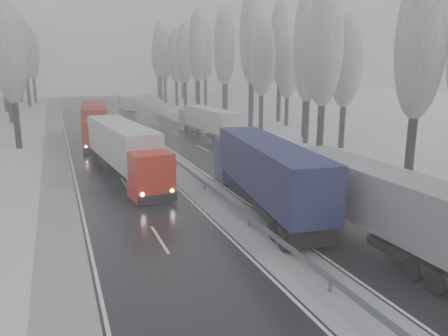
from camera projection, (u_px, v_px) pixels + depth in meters
carriageway_right at (222, 159)px, 43.29m from camera, size 7.50×200.00×0.03m
carriageway_left at (115, 168)px, 39.60m from camera, size 7.50×200.00×0.03m
median_slush at (171, 163)px, 41.45m from camera, size 3.00×200.00×0.04m
shoulder_right at (267, 155)px, 45.03m from camera, size 2.40×200.00×0.04m
shoulder_left at (56, 172)px, 37.86m from camera, size 2.40×200.00×0.04m
median_guardrail at (171, 157)px, 41.30m from camera, size 0.12×200.00×0.76m
tree_16 at (421, 43)px, 31.29m from camera, size 3.60×3.60×16.53m
tree_18 at (324, 48)px, 41.41m from camera, size 3.60×3.60×16.58m
tree_19 at (346, 62)px, 47.28m from camera, size 3.60×3.60×14.57m
tree_20 at (309, 56)px, 50.11m from camera, size 3.60×3.60×15.71m
tree_21 at (308, 41)px, 54.10m from camera, size 3.60×3.60×18.62m
tree_22 at (262, 57)px, 59.26m from camera, size 3.60×3.60×15.86m
tree_23 at (288, 68)px, 65.43m from camera, size 3.60×3.60×13.55m
tree_24 at (252, 37)px, 63.81m from camera, size 3.60×3.60×20.49m
tree_25 at (280, 43)px, 70.02m from camera, size 3.60×3.60×19.44m
tree_26 at (224, 47)px, 73.24m from camera, size 3.60×3.60×18.78m
tree_27 at (253, 53)px, 79.56m from camera, size 3.60×3.60×17.62m
tree_28 at (198, 46)px, 82.39m from camera, size 3.60×3.60×19.62m
tree_29 at (226, 52)px, 88.83m from camera, size 3.60×3.60×18.11m
tree_30 at (185, 54)px, 91.57m from camera, size 3.60×3.60×17.86m
tree_31 at (205, 52)px, 97.18m from camera, size 3.60×3.60×18.58m
tree_32 at (176, 56)px, 98.49m from camera, size 3.60×3.60×17.33m
tree_33 at (184, 65)px, 103.66m from camera, size 3.60×3.60×14.33m
tree_34 at (164, 56)px, 104.58m from camera, size 3.60×3.60×17.63m
tree_35 at (196, 55)px, 111.36m from camera, size 3.60×3.60×18.25m
tree_36 at (160, 50)px, 113.60m from camera, size 3.60×3.60×20.23m
tree_37 at (182, 60)px, 120.24m from camera, size 3.60×3.60×16.37m
tree_38 at (158, 56)px, 124.11m from camera, size 3.60×3.60×17.97m
tree_39 at (164, 61)px, 128.99m from camera, size 3.60×3.60×16.19m
tree_62 at (9, 53)px, 46.64m from camera, size 3.60×3.60×16.04m
tree_68 at (4, 55)px, 68.66m from camera, size 3.60×3.60×16.65m
tree_70 at (11, 54)px, 77.84m from camera, size 3.60×3.60×17.09m
tree_72 at (1, 62)px, 85.69m from camera, size 3.60×3.60×15.11m
tree_74 at (24, 49)px, 96.18m from camera, size 3.60×3.60×19.68m
tree_76 at (31, 53)px, 105.23m from camera, size 3.60×3.60×18.55m
tree_77 at (8, 65)px, 107.50m from camera, size 3.60×3.60×14.32m
tree_78 at (17, 51)px, 109.83m from camera, size 3.60×3.60×19.55m
tree_79 at (7, 58)px, 112.85m from camera, size 3.60×3.60×17.07m
truck_grey_tarp at (361, 194)px, 23.32m from camera, size 2.51×15.71×4.02m
truck_blue_box at (262, 168)px, 28.13m from camera, size 4.92×17.62×4.48m
truck_cream_box at (207, 120)px, 55.84m from camera, size 3.27×15.01×3.82m
box_truck_distant at (127, 103)px, 90.71m from camera, size 2.37×7.45×2.77m
truck_red_white at (125, 148)px, 35.35m from camera, size 4.43×17.35×4.41m
truck_red_red at (95, 121)px, 52.39m from camera, size 4.19×17.57×4.47m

